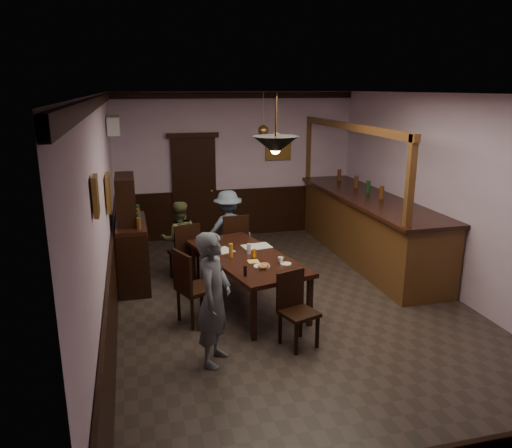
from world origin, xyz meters
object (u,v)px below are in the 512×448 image
object	(u,v)px
sideboard	(131,242)
coffee_cup	(281,260)
chair_side	(191,284)
person_seated_left	(179,239)
person_standing	(214,299)
soda_can	(254,254)
pendant_brass_mid	(276,139)
chair_far_right	(234,241)
pendant_brass_far	(263,131)
person_seated_right	(228,229)
chair_far_left	(185,250)
pendant_iron	(275,145)
bar_counter	(366,225)
dining_table	(246,260)
chair_near	(295,305)

from	to	relation	value
sideboard	coffee_cup	bearing A→B (deg)	-39.64
chair_side	person_seated_left	bearing A→B (deg)	-24.38
person_standing	soda_can	bearing A→B (deg)	-3.34
coffee_cup	pendant_brass_mid	xyz separation A→B (m)	(0.33, 1.38, 1.50)
chair_far_right	person_standing	bearing A→B (deg)	71.41
person_standing	pendant_brass_far	world-z (taller)	pendant_brass_far
person_seated_right	pendant_brass_mid	bearing A→B (deg)	126.56
chair_far_left	person_seated_right	size ratio (longest dim) A/B	0.71
chair_far_left	pendant_iron	world-z (taller)	pendant_iron
person_seated_left	bar_counter	distance (m)	3.43
pendant_brass_mid	person_seated_right	bearing A→B (deg)	135.08
dining_table	person_seated_left	xyz separation A→B (m)	(-0.82, 1.39, -0.04)
chair_far_right	person_seated_left	distance (m)	0.93
chair_far_right	pendant_brass_far	bearing A→B (deg)	-127.38
chair_far_right	person_seated_right	distance (m)	0.31
coffee_cup	sideboard	size ratio (longest dim) A/B	0.05
chair_near	chair_side	bearing A→B (deg)	124.97
chair_far_right	pendant_brass_mid	size ratio (longest dim) A/B	1.26
coffee_cup	chair_side	bearing A→B (deg)	165.92
pendant_iron	chair_far_left	bearing A→B (deg)	116.48
person_seated_right	sideboard	world-z (taller)	sideboard
person_standing	bar_counter	size ratio (longest dim) A/B	0.35
chair_near	chair_far_left	bearing A→B (deg)	94.82
coffee_cup	pendant_iron	distance (m)	1.65
chair_near	pendant_brass_far	xyz separation A→B (m)	(0.60, 3.78, 1.79)
chair_far_right	chair_near	world-z (taller)	chair_far_right
soda_can	sideboard	world-z (taller)	sideboard
pendant_brass_mid	person_standing	bearing A→B (deg)	-120.59
chair_far_right	person_standing	distance (m)	2.93
chair_near	chair_side	size ratio (longest dim) A/B	0.90
dining_table	sideboard	size ratio (longest dim) A/B	1.34
person_seated_left	sideboard	xyz separation A→B (m)	(-0.77, -0.18, 0.07)
coffee_cup	dining_table	bearing A→B (deg)	117.70
person_seated_left	chair_far_right	bearing A→B (deg)	174.01
chair_far_left	person_seated_right	xyz separation A→B (m)	(0.80, 0.49, 0.15)
chair_side	pendant_iron	size ratio (longest dim) A/B	1.45
dining_table	pendant_iron	world-z (taller)	pendant_iron
chair_far_left	chair_near	world-z (taller)	chair_far_left
dining_table	chair_near	size ratio (longest dim) A/B	2.57
pendant_brass_far	chair_near	bearing A→B (deg)	-99.05
chair_side	pendant_brass_mid	bearing A→B (deg)	-71.83
chair_near	soda_can	world-z (taller)	chair_near
soda_can	pendant_brass_far	xyz separation A→B (m)	(0.83, 2.62, 1.49)
chair_far_left	bar_counter	size ratio (longest dim) A/B	0.22
chair_far_left	sideboard	world-z (taller)	sideboard
chair_side	pendant_brass_far	xyz separation A→B (m)	(1.77, 2.93, 1.74)
chair_side	pendant_brass_far	size ratio (longest dim) A/B	1.27
chair_far_right	person_seated_left	bearing A→B (deg)	-5.85
person_standing	person_seated_left	distance (m)	2.87
chair_far_left	pendant_brass_far	distance (m)	2.78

